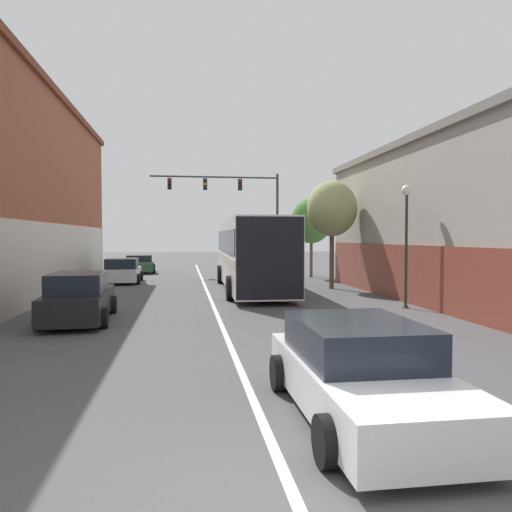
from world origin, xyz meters
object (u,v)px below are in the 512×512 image
(parked_car_left_near, at_px, (79,298))
(street_tree_far, at_px, (311,221))
(bus, at_px, (251,251))
(traffic_signal_gantry, at_px, (237,198))
(street_tree_near, at_px, (332,209))
(parked_car_left_far, at_px, (139,264))
(street_lamp, at_px, (406,228))
(parked_car_left_mid, at_px, (122,271))
(hatchback_foreground, at_px, (361,372))

(parked_car_left_near, height_order, street_tree_far, street_tree_far)
(bus, xyz_separation_m, traffic_signal_gantry, (0.55, 11.92, 3.41))
(bus, relative_size, street_tree_near, 2.26)
(parked_car_left_near, bearing_deg, street_tree_far, -39.42)
(parked_car_left_far, relative_size, traffic_signal_gantry, 0.48)
(parked_car_left_far, bearing_deg, street_lamp, -155.64)
(parked_car_left_mid, bearing_deg, street_lamp, -136.53)
(street_tree_near, bearing_deg, street_tree_far, 83.96)
(parked_car_left_mid, bearing_deg, bus, -127.11)
(parked_car_left_near, distance_m, street_lamp, 11.29)
(parked_car_left_mid, distance_m, street_lamp, 16.28)
(bus, bearing_deg, street_tree_far, -33.35)
(bus, height_order, traffic_signal_gantry, traffic_signal_gantry)
(traffic_signal_gantry, height_order, street_tree_far, traffic_signal_gantry)
(street_lamp, bearing_deg, parked_car_left_far, 119.58)
(street_tree_near, height_order, street_tree_far, street_tree_near)
(street_tree_near, bearing_deg, street_lamp, -84.45)
(traffic_signal_gantry, bearing_deg, parked_car_left_mid, -135.21)
(bus, distance_m, parked_car_left_far, 14.30)
(parked_car_left_mid, bearing_deg, traffic_signal_gantry, -46.02)
(bus, distance_m, parked_car_left_near, 10.23)
(parked_car_left_near, height_order, parked_car_left_mid, parked_car_left_near)
(parked_car_left_mid, relative_size, street_tree_far, 0.78)
(street_lamp, bearing_deg, hatchback_foreground, -118.00)
(parked_car_left_mid, height_order, street_lamp, street_lamp)
(parked_car_left_near, distance_m, parked_car_left_mid, 12.79)
(bus, bearing_deg, parked_car_left_far, 27.65)
(bus, bearing_deg, parked_car_left_near, 142.54)
(parked_car_left_far, bearing_deg, parked_car_left_near, 174.88)
(parked_car_left_far, distance_m, street_tree_far, 12.88)
(parked_car_left_near, xyz_separation_m, traffic_signal_gantry, (6.88, 19.86, 4.59))
(traffic_signal_gantry, height_order, street_tree_near, traffic_signal_gantry)
(parked_car_left_mid, xyz_separation_m, traffic_signal_gantry, (7.13, 7.08, 4.65))
(street_tree_near, bearing_deg, parked_car_left_near, -141.95)
(bus, bearing_deg, street_tree_near, -86.78)
(bus, distance_m, traffic_signal_gantry, 12.41)
(bus, relative_size, street_lamp, 2.71)
(parked_car_left_near, relative_size, parked_car_left_far, 1.04)
(hatchback_foreground, distance_m, parked_car_left_mid, 22.43)
(parked_car_left_near, relative_size, parked_car_left_mid, 1.17)
(parked_car_left_mid, distance_m, street_tree_far, 11.85)
(hatchback_foreground, distance_m, traffic_signal_gantry, 29.12)
(bus, xyz_separation_m, parked_car_left_near, (-6.33, -7.95, -1.19))
(parked_car_left_far, xyz_separation_m, traffic_signal_gantry, (6.92, -0.83, 4.67))
(bus, height_order, parked_car_left_near, bus)
(hatchback_foreground, xyz_separation_m, street_tree_near, (4.70, 16.96, 3.28))
(street_lamp, bearing_deg, street_tree_near, 95.55)
(traffic_signal_gantry, relative_size, street_tree_far, 1.84)
(parked_car_left_near, relative_size, street_tree_near, 0.86)
(street_lamp, distance_m, street_tree_far, 13.61)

